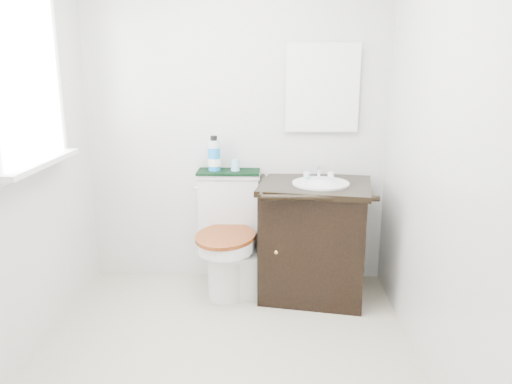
# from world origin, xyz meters

# --- Properties ---
(floor) EXTENTS (2.40, 2.40, 0.00)m
(floor) POSITION_xyz_m (0.00, 0.00, 0.00)
(floor) COLOR #B1A88F
(floor) RESTS_ON ground
(wall_back) EXTENTS (2.40, 0.00, 2.40)m
(wall_back) POSITION_xyz_m (0.00, 1.20, 1.20)
(wall_back) COLOR silver
(wall_back) RESTS_ON ground
(wall_front) EXTENTS (2.40, 0.00, 2.40)m
(wall_front) POSITION_xyz_m (0.00, -1.20, 1.20)
(wall_front) COLOR silver
(wall_front) RESTS_ON ground
(wall_left) EXTENTS (0.00, 2.40, 2.40)m
(wall_left) POSITION_xyz_m (-1.10, 0.00, 1.20)
(wall_left) COLOR silver
(wall_left) RESTS_ON ground
(wall_right) EXTENTS (0.00, 2.40, 2.40)m
(wall_right) POSITION_xyz_m (1.10, 0.00, 1.20)
(wall_right) COLOR silver
(wall_right) RESTS_ON ground
(window) EXTENTS (0.02, 0.70, 0.90)m
(window) POSITION_xyz_m (-1.07, 0.25, 1.55)
(window) COLOR white
(window) RESTS_ON wall_left
(mirror) EXTENTS (0.50, 0.02, 0.60)m
(mirror) POSITION_xyz_m (0.62, 1.18, 1.45)
(mirror) COLOR silver
(mirror) RESTS_ON wall_back
(toilet) EXTENTS (0.47, 0.66, 0.85)m
(toilet) POSITION_xyz_m (-0.05, 0.97, 0.37)
(toilet) COLOR silver
(toilet) RESTS_ON floor
(vanity) EXTENTS (0.84, 0.75, 0.92)m
(vanity) POSITION_xyz_m (0.57, 0.90, 0.43)
(vanity) COLOR black
(vanity) RESTS_ON floor
(trash_bin) EXTENTS (0.26, 0.22, 0.32)m
(trash_bin) POSITION_xyz_m (0.06, 0.81, 0.16)
(trash_bin) COLOR silver
(trash_bin) RESTS_ON floor
(towel) EXTENTS (0.45, 0.22, 0.02)m
(towel) POSITION_xyz_m (-0.05, 1.09, 0.86)
(towel) COLOR black
(towel) RESTS_ON toilet
(mouthwash_bottle) EXTENTS (0.09, 0.09, 0.25)m
(mouthwash_bottle) POSITION_xyz_m (-0.15, 1.10, 0.98)
(mouthwash_bottle) COLOR #1778C8
(mouthwash_bottle) RESTS_ON towel
(cup) EXTENTS (0.06, 0.06, 0.08)m
(cup) POSITION_xyz_m (-0.00, 1.09, 0.90)
(cup) COLOR #8CC7E5
(cup) RESTS_ON towel
(soap_bar) EXTENTS (0.06, 0.04, 0.02)m
(soap_bar) POSITION_xyz_m (0.52, 1.00, 0.83)
(soap_bar) COLOR #16646C
(soap_bar) RESTS_ON vanity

